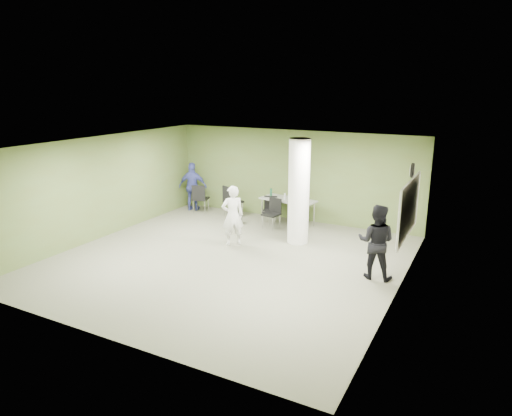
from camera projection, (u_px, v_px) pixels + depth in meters
The scene contains 17 objects.
floor at pixel (228, 260), 11.09m from camera, with size 8.00×8.00×0.00m, color #5B5B47.
ceiling at pixel (226, 145), 10.36m from camera, with size 8.00×8.00×0.00m, color white.
wall_back at pixel (294, 175), 14.15m from camera, with size 8.00×0.02×2.80m, color #505B2B.
wall_left at pixel (102, 187), 12.52m from camera, with size 0.02×8.00×2.80m, color #505B2B.
wall_right_cream at pixel (402, 228), 8.94m from camera, with size 0.02×8.00×2.80m, color beige.
column at pixel (299, 192), 11.99m from camera, with size 0.56×0.56×2.80m, color silver.
whiteboard at pixel (409, 209), 9.97m from camera, with size 0.05×2.30×1.30m.
wall_clock at pixel (412, 170), 9.75m from camera, with size 0.06×0.32×0.32m.
folding_table at pixel (288, 201), 13.75m from camera, with size 1.76×0.98×1.04m.
wastebasket at pixel (237, 219), 13.89m from camera, with size 0.27×0.27×0.31m, color #4C4C4C.
chair_back_left at pixel (200, 197), 15.02m from camera, with size 0.60×0.60×0.96m.
chair_back_right at pixel (231, 199), 14.56m from camera, with size 0.66×0.66×1.02m.
chair_table_left at pixel (270, 208), 13.93m from camera, with size 0.52×0.52×0.83m.
chair_table_right at pixel (273, 211), 13.44m from camera, with size 0.52×0.52×0.89m.
woman_white at pixel (233, 216), 11.95m from camera, with size 0.59×0.38×1.61m, color silver.
man_black at pixel (376, 242), 9.87m from camera, with size 0.81×0.63×1.66m, color black.
man_blue at pixel (193, 187), 15.31m from camera, with size 0.95×0.40×1.63m, color #3B4294.
Camera 1 is at (5.42, -8.88, 4.11)m, focal length 32.00 mm.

